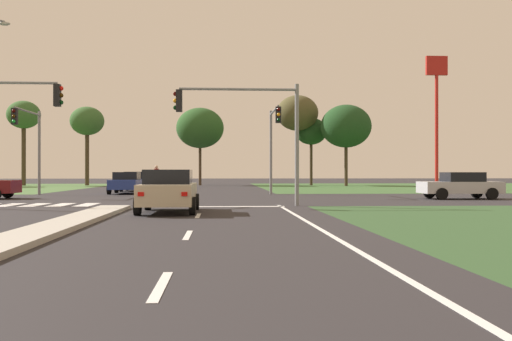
# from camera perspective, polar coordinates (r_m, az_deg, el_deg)

# --- Properties ---
(ground_plane) EXTENTS (200.00, 200.00, 0.00)m
(ground_plane) POSITION_cam_1_polar(r_m,az_deg,el_deg) (31.89, -11.20, -2.82)
(ground_plane) COLOR #282628
(grass_verge_far_right) EXTENTS (35.00, 35.00, 0.01)m
(grass_verge_far_right) POSITION_cam_1_polar(r_m,az_deg,el_deg) (59.97, 17.25, -1.56)
(grass_verge_far_right) COLOR #385B2D
(grass_verge_far_right) RESTS_ON ground
(median_island_near) EXTENTS (1.20, 22.00, 0.14)m
(median_island_near) POSITION_cam_1_polar(r_m,az_deg,el_deg) (13.35, -22.31, -6.24)
(median_island_near) COLOR #ADA89E
(median_island_near) RESTS_ON ground
(median_island_far) EXTENTS (1.20, 36.00, 0.14)m
(median_island_far) POSITION_cam_1_polar(r_m,az_deg,el_deg) (56.75, -7.81, -1.58)
(median_island_far) COLOR #ADA89E
(median_island_far) RESTS_ON ground
(lane_dash_near) EXTENTS (0.14, 2.00, 0.01)m
(lane_dash_near) POSITION_cam_1_polar(r_m,az_deg,el_deg) (7.71, -9.43, -11.24)
(lane_dash_near) COLOR silver
(lane_dash_near) RESTS_ON ground
(lane_dash_second) EXTENTS (0.14, 2.00, 0.01)m
(lane_dash_second) POSITION_cam_1_polar(r_m,az_deg,el_deg) (13.63, -6.80, -6.40)
(lane_dash_second) COLOR silver
(lane_dash_second) RESTS_ON ground
(lane_dash_third) EXTENTS (0.14, 2.00, 0.01)m
(lane_dash_third) POSITION_cam_1_polar(r_m,az_deg,el_deg) (19.60, -5.78, -4.49)
(lane_dash_third) COLOR silver
(lane_dash_third) RESTS_ON ground
(edge_line_right) EXTENTS (0.14, 24.00, 0.01)m
(edge_line_right) POSITION_cam_1_polar(r_m,az_deg,el_deg) (13.89, 7.23, -6.28)
(edge_line_right) COLOR silver
(edge_line_right) RESTS_ON ground
(stop_bar_near) EXTENTS (6.40, 0.50, 0.01)m
(stop_bar_near) POSITION_cam_1_polar(r_m,az_deg,el_deg) (24.62, -4.60, -3.61)
(stop_bar_near) COLOR silver
(stop_bar_near) RESTS_ON ground
(crosswalk_bar_second) EXTENTS (0.70, 2.80, 0.01)m
(crosswalk_bar_second) POSITION_cam_1_polar(r_m,az_deg,el_deg) (28.08, -23.36, -3.17)
(crosswalk_bar_second) COLOR silver
(crosswalk_bar_second) RESTS_ON ground
(crosswalk_bar_third) EXTENTS (0.70, 2.80, 0.01)m
(crosswalk_bar_third) POSITION_cam_1_polar(r_m,az_deg,el_deg) (27.71, -21.12, -3.21)
(crosswalk_bar_third) COLOR silver
(crosswalk_bar_third) RESTS_ON ground
(crosswalk_bar_fourth) EXTENTS (0.70, 2.80, 0.01)m
(crosswalk_bar_fourth) POSITION_cam_1_polar(r_m,az_deg,el_deg) (27.38, -18.82, -3.25)
(crosswalk_bar_fourth) COLOR silver
(crosswalk_bar_fourth) RESTS_ON ground
(crosswalk_bar_fifth) EXTENTS (0.70, 2.80, 0.01)m
(crosswalk_bar_fifth) POSITION_cam_1_polar(r_m,az_deg,el_deg) (27.10, -16.47, -3.28)
(crosswalk_bar_fifth) COLOR silver
(crosswalk_bar_fifth) RESTS_ON ground
(car_black_near) EXTENTS (1.95, 4.35, 1.56)m
(car_black_near) POSITION_cam_1_polar(r_m,az_deg,el_deg) (58.85, -9.83, -0.82)
(car_black_near) COLOR black
(car_black_near) RESTS_ON ground
(car_blue_second) EXTENTS (2.07, 4.26, 1.48)m
(car_blue_second) POSITION_cam_1_polar(r_m,az_deg,el_deg) (40.36, -12.75, -1.18)
(car_blue_second) COLOR navy
(car_blue_second) RESTS_ON ground
(car_beige_third) EXTENTS (2.10, 4.43, 1.57)m
(car_beige_third) POSITION_cam_1_polar(r_m,az_deg,el_deg) (21.28, -8.68, -1.99)
(car_beige_third) COLOR #BCAD8E
(car_beige_third) RESTS_ON ground
(car_navy_fourth) EXTENTS (2.04, 4.36, 1.51)m
(car_navy_fourth) POSITION_cam_1_polar(r_m,az_deg,el_deg) (45.77, -11.84, -1.04)
(car_navy_fourth) COLOR #161E47
(car_navy_fourth) RESTS_ON ground
(car_silver_sixth) EXTENTS (4.35, 2.06, 1.48)m
(car_silver_sixth) POSITION_cam_1_polar(r_m,az_deg,el_deg) (33.56, 19.68, -1.39)
(car_silver_sixth) COLOR #B7B7BC
(car_silver_sixth) RESTS_ON ground
(traffic_signal_near_right) EXTENTS (5.49, 0.32, 5.36)m
(traffic_signal_near_right) POSITION_cam_1_polar(r_m,az_deg,el_deg) (25.10, -0.61, 5.02)
(traffic_signal_near_right) COLOR gray
(traffic_signal_near_right) RESTS_ON ground
(traffic_signal_far_left) EXTENTS (0.32, 4.81, 5.47)m
(traffic_signal_far_left) POSITION_cam_1_polar(r_m,az_deg,el_deg) (38.36, -21.55, 3.29)
(traffic_signal_far_left) COLOR gray
(traffic_signal_far_left) RESTS_ON ground
(traffic_signal_far_right) EXTENTS (0.32, 5.35, 5.60)m
(traffic_signal_far_right) POSITION_cam_1_polar(r_m,az_deg,el_deg) (36.44, 1.76, 3.64)
(traffic_signal_far_right) COLOR gray
(traffic_signal_far_right) RESTS_ON ground
(pedestrian_at_median) EXTENTS (0.34, 0.34, 1.82)m
(pedestrian_at_median) POSITION_cam_1_polar(r_m,az_deg,el_deg) (40.79, -9.89, -0.49)
(pedestrian_at_median) COLOR maroon
(pedestrian_at_median) RESTS_ON median_island_far
(fastfood_pole_sign) EXTENTS (1.80, 0.40, 11.21)m
(fastfood_pole_sign) POSITION_cam_1_polar(r_m,az_deg,el_deg) (50.75, 17.52, 7.46)
(fastfood_pole_sign) COLOR red
(fastfood_pole_sign) RESTS_ON ground
(treeline_second) EXTENTS (3.60, 3.60, 9.33)m
(treeline_second) POSITION_cam_1_polar(r_m,az_deg,el_deg) (68.20, -22.12, 5.04)
(treeline_second) COLOR #423323
(treeline_second) RESTS_ON ground
(treeline_third) EXTENTS (3.74, 3.74, 8.77)m
(treeline_third) POSITION_cam_1_polar(r_m,az_deg,el_deg) (66.62, -16.46, 4.66)
(treeline_third) COLOR #423323
(treeline_third) RESTS_ON ground
(treeline_fourth) EXTENTS (5.34, 5.34, 8.71)m
(treeline_fourth) POSITION_cam_1_polar(r_m,az_deg,el_deg) (64.83, -5.59, 4.22)
(treeline_fourth) COLOR #423323
(treeline_fourth) RESTS_ON ground
(treeline_fifth) EXTENTS (4.63, 4.63, 10.00)m
(treeline_fifth) POSITION_cam_1_polar(r_m,az_deg,el_deg) (63.94, 4.14, 5.69)
(treeline_fifth) COLOR #423323
(treeline_fifth) RESTS_ON ground
(treeline_sixth) EXTENTS (3.57, 3.57, 7.62)m
(treeline_sixth) POSITION_cam_1_polar(r_m,az_deg,el_deg) (65.25, 5.51, 3.86)
(treeline_sixth) COLOR #423323
(treeline_sixth) RESTS_ON ground
(treeline_seventh) EXTENTS (5.38, 5.38, 8.67)m
(treeline_seventh) POSITION_cam_1_polar(r_m,az_deg,el_deg) (61.95, 8.95, 4.37)
(treeline_seventh) COLOR #423323
(treeline_seventh) RESTS_ON ground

